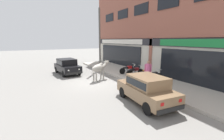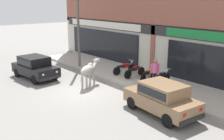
# 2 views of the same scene
# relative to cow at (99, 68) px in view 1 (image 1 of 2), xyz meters

# --- Properties ---
(ground_plane) EXTENTS (90.00, 90.00, 0.00)m
(ground_plane) POSITION_rel_cow_xyz_m (0.42, -0.61, -1.01)
(ground_plane) COLOR gray
(sidewalk) EXTENTS (19.00, 3.52, 0.17)m
(sidewalk) POSITION_rel_cow_xyz_m (0.42, 3.35, -0.92)
(sidewalk) COLOR #B7AFA3
(sidewalk) RESTS_ON ground
(shop_building) EXTENTS (23.00, 1.40, 10.31)m
(shop_building) POSITION_rel_cow_xyz_m (0.42, 5.37, 3.96)
(shop_building) COLOR #8E5142
(shop_building) RESTS_ON ground
(cow) EXTENTS (1.16, 2.00, 1.61)m
(cow) POSITION_rel_cow_xyz_m (0.00, 0.00, 0.00)
(cow) COLOR #9E998E
(cow) RESTS_ON ground
(car_0) EXTENTS (3.73, 1.94, 1.46)m
(car_0) POSITION_rel_cow_xyz_m (-3.67, -1.76, -0.19)
(car_0) COLOR black
(car_0) RESTS_ON ground
(car_1) EXTENTS (3.72, 1.90, 1.46)m
(car_1) POSITION_rel_cow_xyz_m (5.35, 0.23, -0.19)
(car_1) COLOR black
(car_1) RESTS_ON ground
(motorcycle_0) EXTENTS (0.52, 1.81, 0.88)m
(motorcycle_0) POSITION_rel_cow_xyz_m (-0.28, 3.08, -0.45)
(motorcycle_0) COLOR black
(motorcycle_0) RESTS_ON sidewalk
(motorcycle_1) EXTENTS (0.52, 1.81, 0.88)m
(motorcycle_1) POSITION_rel_cow_xyz_m (0.73, 3.08, -0.45)
(motorcycle_1) COLOR black
(motorcycle_1) RESTS_ON sidewalk
(motorcycle_2) EXTENTS (0.68, 1.78, 0.88)m
(motorcycle_2) POSITION_rel_cow_xyz_m (1.83, 3.16, -0.45)
(motorcycle_2) COLOR black
(motorcycle_2) RESTS_ON sidewalk
(motorcycle_3) EXTENTS (0.54, 1.80, 0.88)m
(motorcycle_3) POSITION_rel_cow_xyz_m (2.87, 3.18, -0.45)
(motorcycle_3) COLOR black
(motorcycle_3) RESTS_ON sidewalk
(pedestrian) EXTENTS (0.35, 0.40, 1.60)m
(pedestrian) POSITION_rel_cow_xyz_m (2.85, 2.60, 0.14)
(pedestrian) COLOR #2D2D33
(pedestrian) RESTS_ON sidewalk
(utility_pole) EXTENTS (0.18, 0.18, 6.35)m
(utility_pole) POSITION_rel_cow_xyz_m (-3.99, 1.89, 2.34)
(utility_pole) COLOR #595651
(utility_pole) RESTS_ON sidewalk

